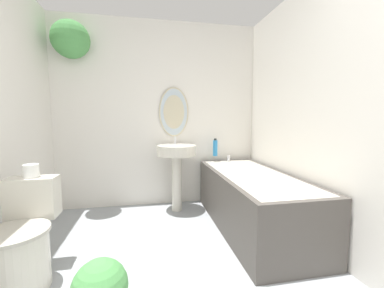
# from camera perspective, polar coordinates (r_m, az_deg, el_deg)

# --- Properties ---
(wall_back) EXTENTS (2.72, 0.42, 2.40)m
(wall_back) POSITION_cam_1_polar(r_m,az_deg,el_deg) (3.15, -11.00, 9.56)
(wall_back) COLOR silver
(wall_back) RESTS_ON ground_plane
(wall_right) EXTENTS (0.06, 2.85, 2.40)m
(wall_right) POSITION_cam_1_polar(r_m,az_deg,el_deg) (2.32, 29.44, 6.67)
(wall_right) COLOR silver
(wall_right) RESTS_ON ground_plane
(toilet) EXTENTS (0.42, 0.57, 0.70)m
(toilet) POSITION_cam_1_polar(r_m,az_deg,el_deg) (2.11, -36.14, -19.10)
(toilet) COLOR beige
(toilet) RESTS_ON ground_plane
(pedestal_sink) EXTENTS (0.48, 0.48, 0.92)m
(pedestal_sink) POSITION_cam_1_polar(r_m,az_deg,el_deg) (2.92, -3.75, -3.86)
(pedestal_sink) COLOR beige
(pedestal_sink) RESTS_ON ground_plane
(bathtub) EXTENTS (0.73, 1.70, 0.65)m
(bathtub) POSITION_cam_1_polar(r_m,az_deg,el_deg) (2.62, 14.38, -12.88)
(bathtub) COLOR #4C4742
(bathtub) RESTS_ON ground_plane
(shampoo_bottle) EXTENTS (0.06, 0.06, 0.23)m
(shampoo_bottle) POSITION_cam_1_polar(r_m,az_deg,el_deg) (3.16, 5.65, -0.92)
(shampoo_bottle) COLOR #2D84C6
(shampoo_bottle) RESTS_ON bathtub
(toilet_paper_roll) EXTENTS (0.11, 0.11, 0.10)m
(toilet_paper_roll) POSITION_cam_1_polar(r_m,az_deg,el_deg) (2.16, -34.46, -5.39)
(toilet_paper_roll) COLOR white
(toilet_paper_roll) RESTS_ON toilet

